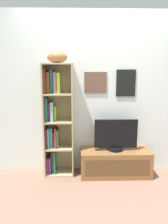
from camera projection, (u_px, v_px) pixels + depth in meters
ground at (109, 214)px, 2.45m from camera, size 5.20×5.20×0.04m
back_wall at (100, 93)px, 3.32m from camera, size 4.80×0.08×2.38m
bookshelf at (56, 120)px, 3.24m from camera, size 0.43×0.30×1.63m
football at (57, 57)px, 3.03m from camera, size 0.31×0.20×0.15m
tv_stand at (115, 162)px, 3.29m from camera, size 1.02×0.41×0.38m
television at (116, 136)px, 3.21m from camera, size 0.62×0.22×0.46m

